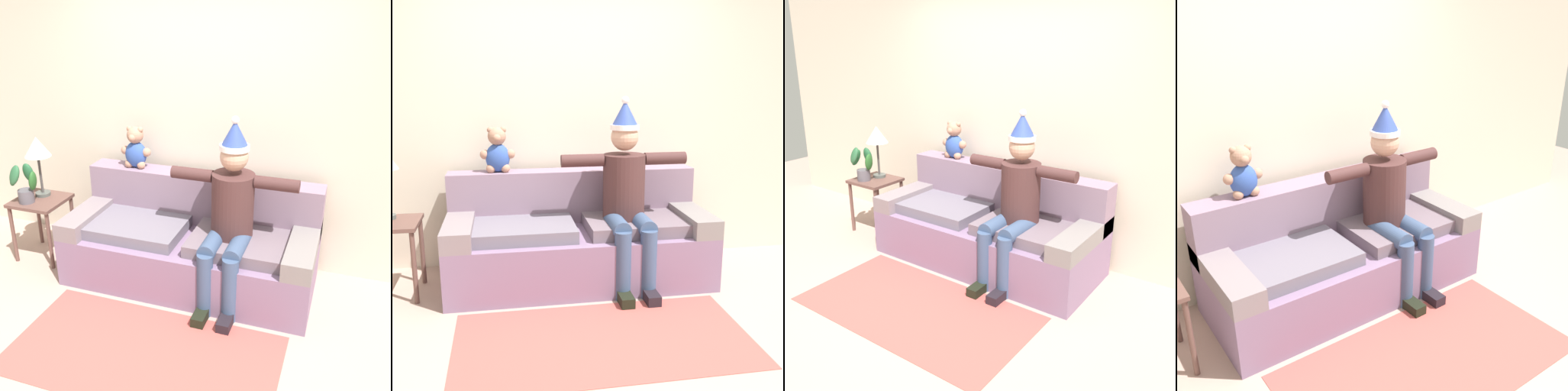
{
  "view_description": "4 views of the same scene",
  "coord_description": "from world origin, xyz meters",
  "views": [
    {
      "loc": [
        1.2,
        -2.37,
        2.33
      ],
      "look_at": [
        0.05,
        0.97,
        0.82
      ],
      "focal_mm": 43.33,
      "sensor_mm": 36.0,
      "label": 1
    },
    {
      "loc": [
        -0.59,
        -2.8,
        1.62
      ],
      "look_at": [
        0.06,
        0.87,
        0.75
      ],
      "focal_mm": 44.72,
      "sensor_mm": 36.0,
      "label": 2
    },
    {
      "loc": [
        2.29,
        -2.35,
        2.08
      ],
      "look_at": [
        0.02,
        0.83,
        0.73
      ],
      "focal_mm": 42.55,
      "sensor_mm": 36.0,
      "label": 3
    },
    {
      "loc": [
        -1.72,
        -1.77,
        2.19
      ],
      "look_at": [
        0.15,
        0.81,
        0.86
      ],
      "focal_mm": 43.13,
      "sensor_mm": 36.0,
      "label": 4
    }
  ],
  "objects": [
    {
      "name": "side_table",
      "position": [
        -1.47,
        0.94,
        0.48
      ],
      "size": [
        0.46,
        0.44,
        0.59
      ],
      "color": "brown",
      "rests_on": "ground_plane"
    },
    {
      "name": "couch",
      "position": [
        0.0,
        1.03,
        0.34
      ],
      "size": [
        2.11,
        0.89,
        0.88
      ],
      "color": "slate",
      "rests_on": "ground_plane"
    },
    {
      "name": "table_lamp",
      "position": [
        -1.49,
        1.03,
        1.04
      ],
      "size": [
        0.24,
        0.24,
        0.57
      ],
      "color": "#4B514C",
      "rests_on": "side_table"
    },
    {
      "name": "area_rug",
      "position": [
        0.0,
        -0.02,
        0.0
      ],
      "size": [
        1.9,
        1.01,
        0.01
      ],
      "primitive_type": "cube",
      "color": "#BC4F48",
      "rests_on": "ground_plane"
    },
    {
      "name": "back_wall",
      "position": [
        0.0,
        1.55,
        1.35
      ],
      "size": [
        7.0,
        0.1,
        2.7
      ],
      "primitive_type": "cube",
      "color": "beige",
      "rests_on": "ground_plane"
    },
    {
      "name": "ground_plane",
      "position": [
        0.0,
        0.0,
        0.0
      ],
      "size": [
        10.0,
        10.0,
        0.0
      ],
      "primitive_type": "plane",
      "color": "tan"
    },
    {
      "name": "potted_plant",
      "position": [
        -1.54,
        0.84,
        0.77
      ],
      "size": [
        0.27,
        0.28,
        0.39
      ],
      "color": "#58535C",
      "rests_on": "side_table"
    },
    {
      "name": "person_seated",
      "position": [
        0.37,
        0.86,
        0.76
      ],
      "size": [
        1.02,
        0.77,
        1.51
      ],
      "color": "#472928",
      "rests_on": "ground_plane"
    },
    {
      "name": "teddy_bear",
      "position": [
        -0.63,
        1.3,
        1.05
      ],
      "size": [
        0.29,
        0.17,
        0.38
      ],
      "color": "#314FA1",
      "rests_on": "couch"
    }
  ]
}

